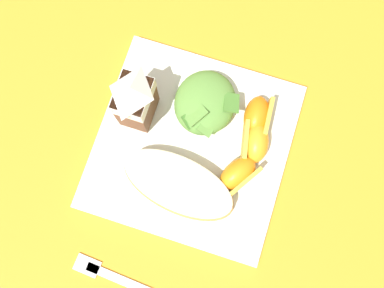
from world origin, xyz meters
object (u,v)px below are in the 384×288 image
at_px(orange_wedge_rear, 258,116).
at_px(metal_fork, 125,282).
at_px(milk_carton, 135,100).
at_px(orange_wedge_middle, 255,142).
at_px(cheesy_pizza_bread, 181,185).
at_px(green_salad_pile, 206,103).
at_px(white_plate, 192,146).
at_px(orange_wedge_front, 239,174).

height_order(orange_wedge_rear, metal_fork, orange_wedge_rear).
relative_size(milk_carton, orange_wedge_middle, 1.67).
bearing_deg(orange_wedge_middle, cheesy_pizza_bread, 137.99).
height_order(milk_carton, orange_wedge_rear, milk_carton).
bearing_deg(metal_fork, cheesy_pizza_bread, -13.10).
distance_m(cheesy_pizza_bread, green_salad_pile, 0.13).
height_order(white_plate, orange_wedge_middle, orange_wedge_middle).
distance_m(cheesy_pizza_bread, orange_wedge_rear, 0.15).
height_order(milk_carton, orange_wedge_front, milk_carton).
relative_size(orange_wedge_front, orange_wedge_middle, 1.06).
height_order(green_salad_pile, orange_wedge_front, green_salad_pile).
relative_size(orange_wedge_middle, metal_fork, 0.35).
xyz_separation_m(orange_wedge_middle, orange_wedge_rear, (0.04, 0.01, 0.00)).
height_order(white_plate, metal_fork, white_plate).
distance_m(white_plate, green_salad_pile, 0.07).
bearing_deg(orange_wedge_rear, orange_wedge_middle, -169.97).
distance_m(green_salad_pile, orange_wedge_front, 0.11).
distance_m(milk_carton, orange_wedge_middle, 0.18).
bearing_deg(milk_carton, orange_wedge_middle, -89.21).
relative_size(green_salad_pile, orange_wedge_middle, 1.53).
distance_m(milk_carton, metal_fork, 0.26).
bearing_deg(orange_wedge_middle, orange_wedge_rear, 10.03).
distance_m(orange_wedge_middle, metal_fork, 0.27).
distance_m(cheesy_pizza_bread, orange_wedge_front, 0.08).
distance_m(green_salad_pile, milk_carton, 0.11).
bearing_deg(orange_wedge_rear, cheesy_pizza_bread, 149.95).
bearing_deg(metal_fork, green_salad_pile, -6.72).
relative_size(orange_wedge_front, orange_wedge_rear, 1.12).
relative_size(white_plate, orange_wedge_middle, 4.25).
relative_size(cheesy_pizza_bread, milk_carton, 1.63).
distance_m(cheesy_pizza_bread, metal_fork, 0.16).
xyz_separation_m(orange_wedge_front, orange_wedge_middle, (0.05, -0.01, 0.00)).
height_order(cheesy_pizza_bread, orange_wedge_front, orange_wedge_front).
relative_size(green_salad_pile, metal_fork, 0.53).
bearing_deg(orange_wedge_middle, green_salad_pile, 67.66).
height_order(green_salad_pile, orange_wedge_rear, green_salad_pile).
xyz_separation_m(orange_wedge_middle, metal_fork, (-0.24, 0.12, -0.03)).
bearing_deg(milk_carton, orange_wedge_rear, -76.36).
height_order(cheesy_pizza_bread, metal_fork, cheesy_pizza_bread).
height_order(cheesy_pizza_bread, orange_wedge_rear, orange_wedge_rear).
relative_size(cheesy_pizza_bread, orange_wedge_front, 2.56).
bearing_deg(green_salad_pile, orange_wedge_front, -138.87).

